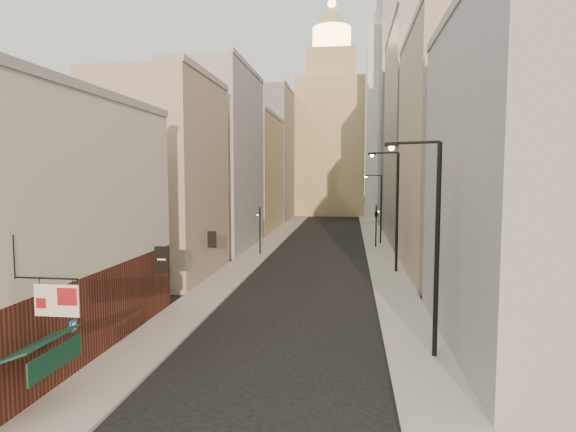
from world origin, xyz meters
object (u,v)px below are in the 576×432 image
Objects in this scene: clock_tower at (331,131)px; white_tower at (389,118)px; streetlamp_mid at (394,204)px; traffic_light_right at (376,215)px; traffic_light_left at (260,220)px; streetlamp_near at (432,236)px; streetlamp_far at (379,205)px.

clock_tower reaches higher than white_tower.
traffic_light_right is (-0.75, 13.89, -2.10)m from streetlamp_mid.
traffic_light_left is (-16.08, -40.62, -14.93)m from white_tower.
white_tower is 37.60m from traffic_light_right.
clock_tower is at bearing 117.62° from streetlamp_near.
streetlamp_far is at bearing -121.91° from traffic_light_left.
clock_tower is 4.36× the size of streetlamp_mid.
traffic_light_left is 13.80m from traffic_light_right.
clock_tower is 17.83m from white_tower.
traffic_light_left is at bearing -147.95° from streetlamp_far.
white_tower is at bearing -89.91° from traffic_light_left.
traffic_light_right is at bearing -131.26° from traffic_light_left.
streetlamp_far reaches higher than traffic_light_right.
traffic_light_left is at bearing 10.33° from traffic_light_right.
streetlamp_near is 1.18× the size of streetlamp_far.
white_tower reaches higher than streetlamp_near.
white_tower is 34.27m from streetlamp_far.
traffic_light_left is at bearing 169.80° from streetlamp_mid.
streetlamp_mid is 15.26m from traffic_light_left.
streetlamp_mid reaches higher than streetlamp_near.
traffic_light_left is at bearing 137.75° from streetlamp_near.
streetlamp_mid reaches higher than traffic_light_left.
streetlamp_far is at bearing -115.80° from traffic_light_right.
white_tower is 4.03× the size of streetlamp_mid.
white_tower reaches higher than streetlamp_mid.
traffic_light_right is at bearing 113.15° from streetlamp_mid.
white_tower is at bearing 106.47° from streetlamp_mid.
streetlamp_mid is (-3.04, -48.23, -12.72)m from white_tower.
traffic_light_left is (-12.79, -9.44, -1.11)m from streetlamp_far.
streetlamp_far reaches higher than traffic_light_left.
streetlamp_near is at bearing -94.05° from streetlamp_far.
white_tower is 8.30× the size of traffic_light_left.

